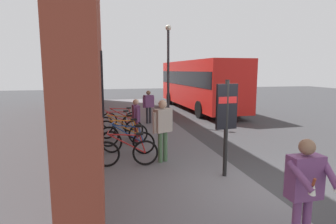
{
  "coord_description": "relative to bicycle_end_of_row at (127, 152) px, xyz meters",
  "views": [
    {
      "loc": [
        -5.3,
        3.45,
        2.75
      ],
      "look_at": [
        3.28,
        1.46,
        1.41
      ],
      "focal_mm": 29.71,
      "sensor_mm": 36.0,
      "label": 1
    }
  ],
  "objects": [
    {
      "name": "bicycle_leaning_wall",
      "position": [
        2.18,
        -0.09,
        -0.0
      ],
      "size": [
        0.48,
        1.76,
        0.97
      ],
      "color": "black",
      "rests_on": "sidewalk_pavement"
    },
    {
      "name": "pedestrian_by_facade",
      "position": [
        6.05,
        -1.59,
        0.61
      ],
      "size": [
        0.36,
        0.6,
        1.63
      ],
      "color": "#26262D",
      "rests_on": "sidewalk_pavement"
    },
    {
      "name": "pedestrian_crossing_street",
      "position": [
        2.54,
        -0.57,
        0.58
      ],
      "size": [
        0.61,
        0.25,
        1.59
      ],
      "color": "maroon",
      "rests_on": "sidewalk_pavement"
    },
    {
      "name": "bicycle_nearest_sign",
      "position": [
        3.18,
        -0.03,
        -0.0
      ],
      "size": [
        0.52,
        1.75,
        0.97
      ],
      "color": "black",
      "rests_on": "sidewalk_pavement"
    },
    {
      "name": "transit_info_sign",
      "position": [
        -1.28,
        -2.33,
        1.21
      ],
      "size": [
        0.15,
        0.56,
        2.4
      ],
      "color": "black",
      "rests_on": "sidewalk_pavement"
    },
    {
      "name": "station_facade",
      "position": [
        6.86,
        0.91,
        4.28
      ],
      "size": [
        22.0,
        0.65,
        9.6
      ],
      "color": "brown",
      "rests_on": "ground"
    },
    {
      "name": "street_lamp",
      "position": [
        6.07,
        -2.59,
        2.48
      ],
      "size": [
        0.28,
        0.28,
        4.79
      ],
      "color": "#333338",
      "rests_on": "sidewalk_pavement"
    },
    {
      "name": "tourist_with_hotdogs",
      "position": [
        -4.27,
        -2.15,
        0.65
      ],
      "size": [
        0.57,
        0.65,
        1.69
      ],
      "color": "#723F72",
      "rests_on": "sidewalk_pavement"
    },
    {
      "name": "bicycle_end_of_row",
      "position": [
        0.0,
        0.0,
        0.0
      ],
      "size": [
        0.48,
        1.77,
        0.97
      ],
      "color": "black",
      "rests_on": "sidewalk_pavement"
    },
    {
      "name": "bicycle_beside_lamp",
      "position": [
        4.28,
        0.01,
        -0.0
      ],
      "size": [
        0.59,
        1.73,
        0.97
      ],
      "color": "black",
      "rests_on": "sidewalk_pavement"
    },
    {
      "name": "ground",
      "position": [
        3.87,
        -3.89,
        -0.51
      ],
      "size": [
        60.0,
        60.0,
        0.0
      ],
      "primitive_type": "plane",
      "color": "#38383A"
    },
    {
      "name": "sidewalk_pavement",
      "position": [
        5.87,
        -1.14,
        -0.45
      ],
      "size": [
        24.0,
        3.5,
        0.12
      ],
      "primitive_type": "cube",
      "color": "slate",
      "rests_on": "ground"
    },
    {
      "name": "bicycle_mid_rack",
      "position": [
        1.17,
        -0.13,
        -0.0
      ],
      "size": [
        0.71,
        1.69,
        0.97
      ],
      "color": "black",
      "rests_on": "sidewalk_pavement"
    },
    {
      "name": "city_bus",
      "position": [
        10.93,
        -5.89,
        1.41
      ],
      "size": [
        10.56,
        2.86,
        3.35
      ],
      "color": "red",
      "rests_on": "ground"
    },
    {
      "name": "bicycle_far_end",
      "position": [
        5.26,
        -0.18,
        -0.0
      ],
      "size": [
        0.48,
        1.77,
        0.97
      ],
      "color": "black",
      "rests_on": "sidewalk_pavement"
    },
    {
      "name": "pedestrian_near_bus",
      "position": [
        0.14,
        -1.05,
        0.71
      ],
      "size": [
        0.46,
        0.62,
        1.8
      ],
      "color": "#4C724C",
      "rests_on": "sidewalk_pavement"
    }
  ]
}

